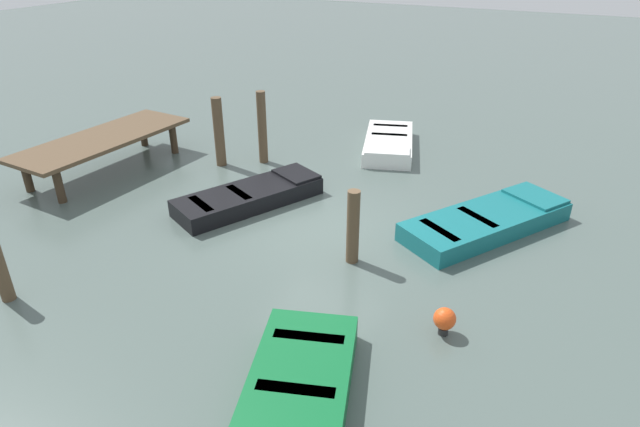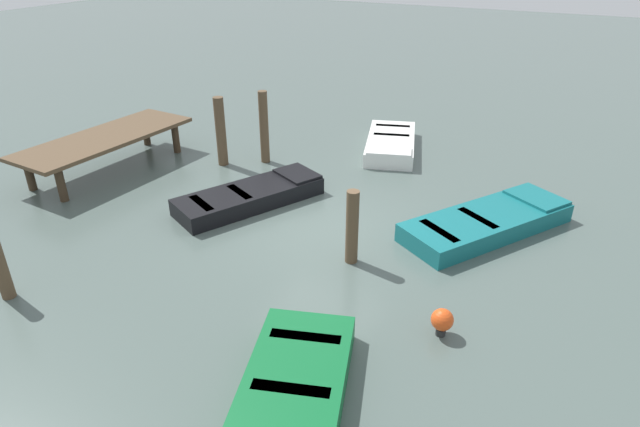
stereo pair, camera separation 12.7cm
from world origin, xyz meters
The scene contains 10 objects.
ground_plane centered at (0.00, 0.00, 0.00)m, with size 80.00×80.00×0.00m, color #4C5B56.
dock_segment centered at (0.32, 6.53, 0.83)m, with size 4.82×2.07×0.95m.
rowboat_green centered at (-4.97, -2.06, 0.22)m, with size 4.03×2.45×0.46m.
rowboat_white centered at (5.12, 0.30, 0.22)m, with size 3.36×2.22×0.46m.
rowboat_teal centered at (1.54, -3.25, 0.22)m, with size 4.00×3.20×0.46m.
rowboat_black centered at (0.30, 1.98, 0.22)m, with size 3.66×2.59×0.46m.
mooring_piling_far_right centered at (2.71, 3.10, 1.00)m, with size 0.25×0.25×1.99m, color brown.
mooring_piling_mid_right centered at (-0.91, -1.15, 0.75)m, with size 0.24×0.24×1.51m, color brown.
mooring_piling_far_left centered at (2.01, 4.04, 0.94)m, with size 0.27×0.27×1.88m, color brown.
marker_buoy centered at (-2.25, -3.31, 0.29)m, with size 0.36×0.36×0.48m.
Camera 2 is at (-9.13, -4.68, 5.71)m, focal length 30.32 mm.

